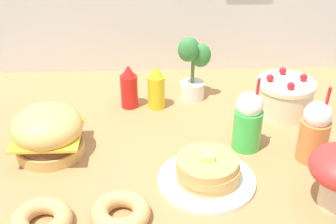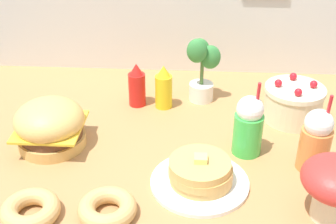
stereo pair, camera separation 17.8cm
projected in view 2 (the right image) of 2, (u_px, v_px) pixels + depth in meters
ground_plane at (171, 166)px, 1.89m from camera, size 2.45×1.90×0.02m
back_wall at (181, 0)px, 2.49m from camera, size 2.45×0.04×0.84m
burger at (50, 125)px, 1.96m from camera, size 0.30×0.30×0.22m
pancake_stack at (200, 175)px, 1.75m from camera, size 0.39×0.39×0.14m
layer_cake at (293, 103)px, 2.16m from camera, size 0.29×0.29×0.21m
ketchup_bottle at (137, 86)px, 2.28m from camera, size 0.09×0.09×0.23m
mustard_bottle at (164, 88)px, 2.26m from camera, size 0.09×0.09×0.23m
cream_soda_cup at (248, 126)px, 1.90m from camera, size 0.13×0.13×0.34m
orange_float_cup at (316, 140)px, 1.80m from camera, size 0.13×0.13×0.34m
donut_pink_glaze at (30, 210)px, 1.60m from camera, size 0.21×0.21×0.06m
donut_chocolate at (107, 208)px, 1.61m from camera, size 0.21×0.21×0.06m
potted_plant at (202, 67)px, 2.29m from camera, size 0.17×0.13×0.35m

